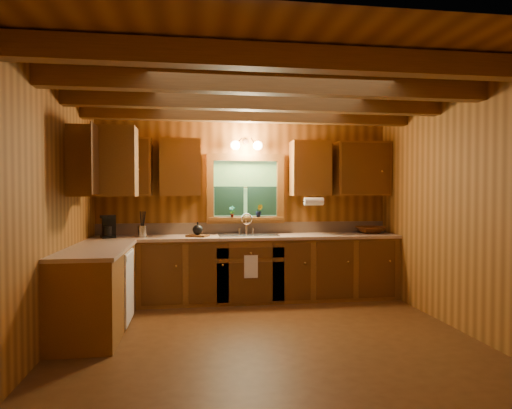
{
  "coord_description": "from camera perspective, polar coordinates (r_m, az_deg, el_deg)",
  "views": [
    {
      "loc": [
        -0.75,
        -4.4,
        1.49
      ],
      "look_at": [
        0.0,
        0.8,
        1.35
      ],
      "focal_mm": 30.67,
      "sensor_mm": 36.0,
      "label": 1
    }
  ],
  "objects": [
    {
      "name": "room",
      "position": [
        4.47,
        1.46,
        -0.91
      ],
      "size": [
        4.2,
        4.2,
        4.2
      ],
      "color": "#4D2D12",
      "rests_on": "ground"
    },
    {
      "name": "ceiling_beams",
      "position": [
        4.57,
        1.47,
        14.16
      ],
      "size": [
        4.2,
        2.54,
        0.18
      ],
      "color": "brown",
      "rests_on": "room"
    },
    {
      "name": "base_cabinets",
      "position": [
        5.79,
        -5.6,
        -9.03
      ],
      "size": [
        4.2,
        2.22,
        0.86
      ],
      "color": "brown",
      "rests_on": "ground"
    },
    {
      "name": "countertop",
      "position": [
        5.73,
        -5.48,
        -4.59
      ],
      "size": [
        4.2,
        2.24,
        0.04
      ],
      "color": "tan",
      "rests_on": "base_cabinets"
    },
    {
      "name": "backsplash",
      "position": [
        6.35,
        -1.39,
        -3.08
      ],
      "size": [
        4.2,
        0.02,
        0.16
      ],
      "primitive_type": "cube",
      "color": "tan",
      "rests_on": "room"
    },
    {
      "name": "dishwasher_panel",
      "position": [
        5.24,
        -16.19,
        -10.21
      ],
      "size": [
        0.02,
        0.6,
        0.8
      ],
      "primitive_type": "cube",
      "color": "white",
      "rests_on": "base_cabinets"
    },
    {
      "name": "upper_cabinets",
      "position": [
        5.84,
        -6.39,
        4.96
      ],
      "size": [
        4.19,
        1.77,
        0.78
      ],
      "color": "brown",
      "rests_on": "room"
    },
    {
      "name": "window",
      "position": [
        6.31,
        -1.38,
        1.88
      ],
      "size": [
        1.12,
        0.08,
        1.0
      ],
      "color": "brown",
      "rests_on": "room"
    },
    {
      "name": "window_sill",
      "position": [
        6.28,
        -1.32,
        -1.85
      ],
      "size": [
        1.06,
        0.14,
        0.04
      ],
      "primitive_type": "cube",
      "color": "brown",
      "rests_on": "room"
    },
    {
      "name": "wall_sconce",
      "position": [
        6.23,
        -1.25,
        7.74
      ],
      "size": [
        0.45,
        0.21,
        0.17
      ],
      "color": "black",
      "rests_on": "room"
    },
    {
      "name": "paper_towel_roll",
      "position": [
        6.16,
        7.53,
        0.4
      ],
      "size": [
        0.27,
        0.11,
        0.11
      ],
      "primitive_type": "cylinder",
      "rotation": [
        0.0,
        1.57,
        0.0
      ],
      "color": "white",
      "rests_on": "upper_cabinets"
    },
    {
      "name": "dish_towel",
      "position": [
        5.8,
        -0.66,
        -8.11
      ],
      "size": [
        0.18,
        0.01,
        0.3
      ],
      "primitive_type": "cube",
      "color": "white",
      "rests_on": "base_cabinets"
    },
    {
      "name": "sink",
      "position": [
        6.08,
        -1.08,
        -4.46
      ],
      "size": [
        0.82,
        0.48,
        0.43
      ],
      "color": "silver",
      "rests_on": "countertop"
    },
    {
      "name": "coffee_maker",
      "position": [
        6.07,
        -18.7,
        -2.74
      ],
      "size": [
        0.17,
        0.21,
        0.3
      ],
      "rotation": [
        0.0,
        0.0,
        0.35
      ],
      "color": "black",
      "rests_on": "countertop"
    },
    {
      "name": "utensil_crock",
      "position": [
        6.06,
        -14.62,
        -3.31
      ],
      "size": [
        0.12,
        0.12,
        0.34
      ],
      "rotation": [
        0.0,
        0.0,
        -0.35
      ],
      "color": "silver",
      "rests_on": "countertop"
    },
    {
      "name": "cutting_board",
      "position": [
        5.95,
        -7.62,
        -4.06
      ],
      "size": [
        0.33,
        0.29,
        0.02
      ],
      "primitive_type": "cube",
      "rotation": [
        0.0,
        0.0,
        -0.42
      ],
      "color": "#522F11",
      "rests_on": "countertop"
    },
    {
      "name": "teakettle",
      "position": [
        5.94,
        -7.62,
        -3.28
      ],
      "size": [
        0.14,
        0.14,
        0.17
      ],
      "rotation": [
        0.0,
        0.0,
        0.3
      ],
      "color": "black",
      "rests_on": "cutting_board"
    },
    {
      "name": "wicker_basket",
      "position": [
        6.59,
        14.66,
        -3.22
      ],
      "size": [
        0.43,
        0.43,
        0.1
      ],
      "primitive_type": "imported",
      "rotation": [
        0.0,
        0.0,
        0.06
      ],
      "color": "#48230C",
      "rests_on": "countertop"
    },
    {
      "name": "potted_plant_left",
      "position": [
        6.22,
        -3.16,
        -0.93
      ],
      "size": [
        0.1,
        0.09,
        0.17
      ],
      "primitive_type": "imported",
      "rotation": [
        0.0,
        0.0,
        -0.4
      ],
      "color": "#522F11",
      "rests_on": "window_sill"
    },
    {
      "name": "potted_plant_right",
      "position": [
        6.29,
        0.41,
        -0.82
      ],
      "size": [
        0.11,
        0.1,
        0.18
      ],
      "primitive_type": "imported",
      "rotation": [
        0.0,
        0.0,
        -0.16
      ],
      "color": "#522F11",
      "rests_on": "window_sill"
    }
  ]
}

